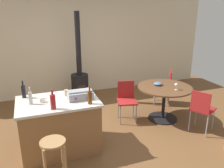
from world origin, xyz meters
name	(u,v)px	position (x,y,z in m)	size (l,w,h in m)	color
ground_plane	(105,138)	(0.00, 0.00, 0.00)	(8.80, 8.80, 0.00)	brown
back_wall	(73,46)	(0.00, 2.66, 1.35)	(8.00, 0.10, 2.70)	beige
kitchen_island	(60,125)	(-0.82, -0.07, 0.46)	(1.31, 0.90, 0.91)	olive
wooden_stool	(54,153)	(-1.02, -0.92, 0.50)	(0.34, 0.34, 0.69)	#A37A4C
dining_table	(164,94)	(1.46, 0.31, 0.58)	(1.15, 1.15, 0.75)	black
folding_chair_near	(127,98)	(0.70, 0.57, 0.50)	(0.48, 0.48, 0.85)	maroon
folding_chair_far	(202,108)	(1.82, -0.45, 0.53)	(0.55, 0.55, 0.88)	maroon
folding_chair_left	(165,85)	(1.95, 1.04, 0.51)	(0.54, 0.54, 0.86)	maroon
wood_stove	(80,81)	(-0.01, 2.00, 0.55)	(0.44, 0.45, 2.27)	black
toolbox	(80,95)	(-0.45, -0.12, 0.98)	(0.41, 0.25, 0.15)	gray
bottle_0	(53,102)	(-0.93, -0.38, 1.03)	(0.08, 0.08, 0.31)	maroon
bottle_1	(30,98)	(-1.24, -0.07, 1.01)	(0.06, 0.06, 0.28)	#B7B2AD
bottle_2	(90,97)	(-0.36, -0.38, 1.02)	(0.07, 0.07, 0.30)	#603314
bottle_3	(24,91)	(-1.33, 0.26, 1.02)	(0.07, 0.07, 0.30)	black
cup_0	(66,93)	(-0.65, 0.11, 0.96)	(0.11, 0.07, 0.11)	tan
cup_1	(42,100)	(-1.07, -0.05, 0.95)	(0.12, 0.09, 0.08)	white
wine_glass	(176,85)	(1.57, 0.06, 0.86)	(0.07, 0.07, 0.14)	silver
serving_bowl	(158,84)	(1.38, 0.45, 0.79)	(0.18, 0.18, 0.07)	#4C7099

